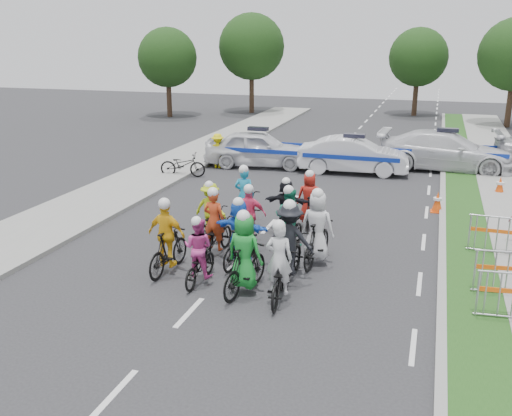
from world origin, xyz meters
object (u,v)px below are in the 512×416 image
(rider_0, at_px, (279,273))
(rider_7, at_px, (317,235))
(rider_12, at_px, (245,206))
(rider_10, at_px, (211,216))
(tree_3, at_px, (252,47))
(parked_bike, at_px, (183,165))
(rider_4, at_px, (290,249))
(cone_0, at_px, (437,202))
(rider_2, at_px, (199,258))
(police_car_2, at_px, (446,151))
(rider_9, at_px, (250,223))
(rider_3, at_px, (168,244))
(rider_13, at_px, (309,205))
(rider_1, at_px, (245,261))
(rider_5, at_px, (239,237))
(rider_11, at_px, (286,209))
(marshal_hiviz, at_px, (218,151))
(tree_4, at_px, (418,57))
(tree_0, at_px, (167,58))
(cone_1, at_px, (500,186))
(rider_6, at_px, (215,233))
(rider_8, at_px, (289,227))
(barrier_2, at_px, (508,238))
(police_car_1, at_px, (353,155))
(police_car_0, at_px, (258,149))

(rider_0, height_order, rider_7, rider_7)
(rider_0, relative_size, rider_12, 0.98)
(rider_10, distance_m, tree_3, 28.86)
(parked_bike, bearing_deg, rider_12, -149.20)
(rider_4, xyz_separation_m, cone_0, (3.33, 6.86, -0.44))
(rider_2, bearing_deg, police_car_2, -110.75)
(rider_2, xyz_separation_m, tree_3, (-8.60, 30.48, 4.26))
(rider_0, xyz_separation_m, rider_2, (-2.05, 0.32, 0.00))
(rider_7, distance_m, cone_0, 6.40)
(rider_9, xyz_separation_m, parked_bike, (-5.27, 7.10, -0.20))
(rider_3, xyz_separation_m, rider_13, (2.55, 4.50, -0.04))
(rider_7, relative_size, rider_9, 1.11)
(rider_1, bearing_deg, rider_5, -55.67)
(cone_0, bearing_deg, rider_13, -142.84)
(rider_11, distance_m, marshal_hiviz, 9.21)
(tree_4, bearing_deg, tree_0, -160.56)
(rider_4, distance_m, cone_1, 11.23)
(rider_6, bearing_deg, rider_5, 155.07)
(rider_2, xyz_separation_m, rider_5, (0.57, 1.26, 0.14))
(rider_8, xyz_separation_m, tree_3, (-10.09, 27.84, 4.19))
(rider_12, xyz_separation_m, barrier_2, (7.42, -0.41, -0.08))
(cone_1, bearing_deg, police_car_1, 161.01)
(rider_8, bearing_deg, police_car_0, -60.73)
(rider_13, distance_m, police_car_2, 10.30)
(tree_4, bearing_deg, rider_3, -97.74)
(rider_5, distance_m, rider_7, 1.97)
(barrier_2, relative_size, cone_0, 2.86)
(rider_9, height_order, tree_0, tree_0)
(rider_7, bearing_deg, rider_10, -10.09)
(rider_10, xyz_separation_m, cone_0, (6.22, 4.67, -0.34))
(barrier_2, relative_size, cone_1, 2.86)
(rider_12, relative_size, barrier_2, 0.98)
(tree_4, bearing_deg, rider_13, -93.76)
(police_car_0, height_order, cone_0, police_car_0)
(rider_2, xyz_separation_m, rider_12, (-0.31, 4.30, 0.01))
(police_car_1, bearing_deg, cone_0, -148.33)
(rider_8, xyz_separation_m, rider_13, (0.09, 2.18, 0.01))
(rider_1, bearing_deg, parked_bike, -47.54)
(rider_12, bearing_deg, parked_bike, -51.89)
(rider_5, distance_m, police_car_1, 11.34)
(rider_9, relative_size, police_car_0, 0.39)
(cone_1, distance_m, tree_0, 26.69)
(tree_0, bearing_deg, rider_6, -61.71)
(rider_5, relative_size, barrier_2, 0.92)
(rider_5, height_order, police_car_0, rider_5)
(rider_9, xyz_separation_m, rider_10, (-1.30, 0.38, -0.03))
(rider_4, relative_size, marshal_hiviz, 1.33)
(marshal_hiviz, bearing_deg, rider_1, 109.97)
(rider_10, height_order, cone_0, rider_10)
(rider_2, bearing_deg, cone_0, -124.33)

